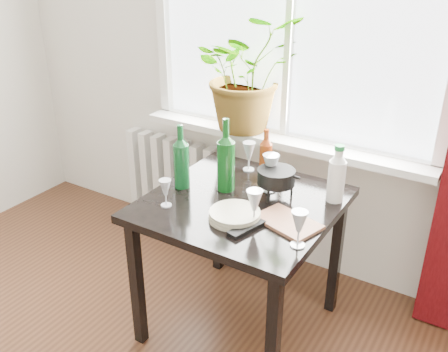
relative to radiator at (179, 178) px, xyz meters
The scene contains 17 objects.
windowsill 0.87m from the radiator, ahead, with size 1.72×0.20×0.04m.
radiator is the anchor object (origin of this frame).
table 1.09m from the radiator, 36.54° to the right, with size 0.85×0.85×0.74m.
potted_plant 0.95m from the radiator, ahead, with size 0.59×0.51×0.66m, color #38661B.
wine_bottle_left 0.99m from the radiator, 51.30° to the right, with size 0.08×0.08×0.33m, color #0D431C, non-canonical shape.
wine_bottle_right 1.07m from the radiator, 38.14° to the right, with size 0.09×0.09×0.37m, color #0C4113, non-canonical shape.
bottle_amber 1.02m from the radiator, 22.79° to the right, with size 0.06×0.06×0.26m, color maroon, non-canonical shape.
cleaning_bottle 1.37m from the radiator, 18.18° to the right, with size 0.08×0.08×0.28m, color white, non-canonical shape.
wineglass_front_right 1.35m from the radiator, 38.24° to the right, with size 0.07×0.07×0.17m, color silver, non-canonical shape.
wineglass_far_right 1.55m from the radiator, 34.39° to the right, with size 0.07×0.07×0.16m, color #B6BCC4, non-canonical shape.
wineglass_back_center 1.12m from the radiator, 27.07° to the right, with size 0.08×0.08×0.19m, color silver, non-canonical shape.
wineglass_back_left 0.89m from the radiator, 24.08° to the right, with size 0.07×0.07×0.16m, color silver, non-canonical shape.
wineglass_front_left 1.12m from the radiator, 55.84° to the right, with size 0.06×0.06×0.13m, color silver, non-canonical shape.
plate_stack 1.26m from the radiator, 41.08° to the right, with size 0.23×0.23×0.04m, color #BEB89D.
fondue_pot 1.17m from the radiator, 27.78° to the right, with size 0.20×0.18×0.14m, color black, non-canonical shape.
tv_remote 1.36m from the radiator, 40.27° to the right, with size 0.05×0.18×0.02m, color black.
cutting_board 1.37m from the radiator, 32.21° to the right, with size 0.27×0.17×0.01m, color #955E43.
Camera 1 is at (1.11, -0.23, 1.85)m, focal length 40.00 mm.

